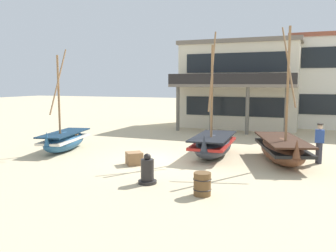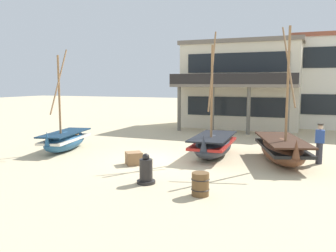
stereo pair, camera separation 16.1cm
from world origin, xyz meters
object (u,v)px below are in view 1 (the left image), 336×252
object	(u,v)px
fishing_boat_centre_large	(282,149)
fishing_boat_far_right	(65,140)
capstan_winch	(147,171)
wooden_barrel	(202,184)
fisherman_by_hull	(319,144)
fishing_boat_near_left	(213,145)
cargo_crate	(134,158)
harbor_building_main	(241,85)

from	to	relation	value
fishing_boat_centre_large	fishing_boat_far_right	distance (m)	10.30
capstan_winch	wooden_barrel	distance (m)	2.14
fishing_boat_far_right	fisherman_by_hull	distance (m)	11.80
fishing_boat_near_left	wooden_barrel	xyz separation A→B (m)	(1.13, -5.61, -0.20)
fishing_boat_near_left	cargo_crate	xyz separation A→B (m)	(-2.62, -2.77, -0.30)
fishing_boat_centre_large	fishing_boat_far_right	xyz separation A→B (m)	(-10.21, -1.32, -0.05)
cargo_crate	harbor_building_main	xyz separation A→B (m)	(1.68, 14.83, 2.96)
fisherman_by_hull	capstan_winch	distance (m)	7.62
fishing_boat_centre_large	fishing_boat_far_right	size ratio (longest dim) A/B	1.14
wooden_barrel	harbor_building_main	size ratio (longest dim) A/B	0.08
fishing_boat_centre_large	cargo_crate	world-z (taller)	fishing_boat_centre_large
fishing_boat_near_left	fisherman_by_hull	world-z (taller)	fishing_boat_near_left
fishing_boat_near_left	fisherman_by_hull	size ratio (longest dim) A/B	3.33
fisherman_by_hull	fishing_boat_far_right	bearing A→B (deg)	-171.95
capstan_winch	fisherman_by_hull	bearing A→B (deg)	44.72
fishing_boat_centre_large	fisherman_by_hull	world-z (taller)	fishing_boat_centre_large
fishing_boat_near_left	cargo_crate	size ratio (longest dim) A/B	9.01
fisherman_by_hull	fishing_boat_centre_large	bearing A→B (deg)	-167.40
capstan_winch	harbor_building_main	distance (m)	17.35
cargo_crate	capstan_winch	bearing A→B (deg)	-53.87
wooden_barrel	cargo_crate	xyz separation A→B (m)	(-3.75, 2.85, -0.09)
capstan_winch	harbor_building_main	world-z (taller)	harbor_building_main
fishing_boat_far_right	harbor_building_main	distance (m)	15.06
cargo_crate	harbor_building_main	distance (m)	15.22
wooden_barrel	harbor_building_main	distance (m)	18.03
fishing_boat_far_right	wooden_barrel	distance (m)	9.37
fisherman_by_hull	fishing_boat_near_left	bearing A→B (deg)	-176.25
fishing_boat_far_right	fisherman_by_hull	bearing A→B (deg)	8.05
fishing_boat_near_left	fishing_boat_far_right	xyz separation A→B (m)	(-7.22, -1.36, -0.02)
capstan_winch	harbor_building_main	xyz separation A→B (m)	(0.00, 17.13, 2.81)
capstan_winch	harbor_building_main	size ratio (longest dim) A/B	0.12
capstan_winch	cargo_crate	world-z (taller)	capstan_winch
capstan_winch	cargo_crate	xyz separation A→B (m)	(-1.67, 2.29, -0.15)
fishing_boat_near_left	harbor_building_main	size ratio (longest dim) A/B	0.64
fishing_boat_near_left	harbor_building_main	distance (m)	12.39
fishing_boat_centre_large	wooden_barrel	bearing A→B (deg)	-108.56
fishing_boat_centre_large	cargo_crate	distance (m)	6.25
capstan_winch	wooden_barrel	xyz separation A→B (m)	(2.07, -0.55, -0.06)
fishing_boat_near_left	fishing_boat_far_right	size ratio (longest dim) A/B	1.12
capstan_winch	fishing_boat_near_left	bearing A→B (deg)	79.42
harbor_building_main	capstan_winch	bearing A→B (deg)	-90.02
fishing_boat_near_left	fishing_boat_centre_large	size ratio (longest dim) A/B	0.98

